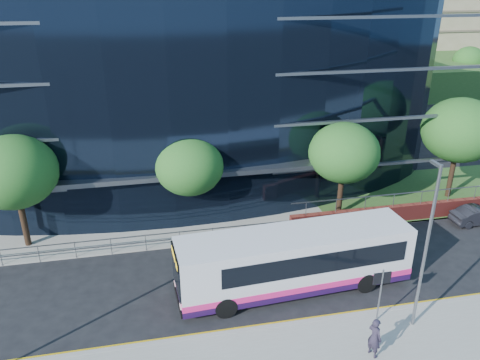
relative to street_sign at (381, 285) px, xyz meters
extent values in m
plane|color=black|center=(-4.50, 1.59, -2.15)|extent=(200.00, 200.00, 0.00)
cube|color=gray|center=(-4.50, 0.59, -2.07)|extent=(80.00, 0.25, 0.16)
cube|color=gold|center=(-4.50, 0.79, -2.14)|extent=(80.00, 0.08, 0.01)
cube|color=gold|center=(-4.50, 0.94, -2.14)|extent=(80.00, 0.08, 0.01)
cube|color=gray|center=(-10.50, 12.59, -2.10)|extent=(50.00, 8.00, 0.10)
cube|color=black|center=(-8.50, 25.59, 5.85)|extent=(38.00, 16.00, 16.00)
cube|color=#595E66|center=(-8.50, 11.09, 1.55)|extent=(22.00, 1.20, 0.30)
cube|color=slate|center=(-12.50, 8.59, -1.10)|extent=(24.00, 0.05, 0.05)
cube|color=slate|center=(-12.50, 8.59, -1.55)|extent=(24.00, 0.05, 0.05)
cylinder|color=slate|center=(-12.50, 8.59, -1.60)|extent=(0.04, 0.04, 1.10)
cube|color=#2D511E|center=(27.50, 57.59, -0.15)|extent=(60.00, 42.00, 4.00)
cylinder|color=slate|center=(0.00, -0.01, -0.60)|extent=(0.08, 0.08, 2.80)
cube|color=black|center=(0.00, 0.01, 0.35)|extent=(0.85, 0.06, 0.60)
cylinder|color=black|center=(-17.50, 10.59, -0.50)|extent=(0.36, 0.36, 3.30)
ellipsoid|color=#164F1D|center=(-17.50, 10.59, 2.73)|extent=(4.95, 4.95, 4.21)
cylinder|color=black|center=(-7.50, 11.09, -0.72)|extent=(0.36, 0.36, 2.86)
ellipsoid|color=#164F1D|center=(-7.50, 11.09, 2.08)|extent=(4.29, 4.29, 3.65)
cylinder|color=black|center=(2.50, 10.59, -0.61)|extent=(0.36, 0.36, 3.08)
ellipsoid|color=#164F1D|center=(2.50, 10.59, 2.40)|extent=(4.62, 4.62, 3.93)
cylinder|color=black|center=(11.50, 11.59, -0.39)|extent=(0.36, 0.36, 3.52)
ellipsoid|color=#164F1D|center=(11.50, 11.59, 3.05)|extent=(5.28, 5.28, 4.49)
cylinder|color=black|center=(19.50, 41.59, -0.61)|extent=(0.36, 0.36, 3.08)
ellipsoid|color=#164F1D|center=(19.50, 41.59, 2.40)|extent=(4.62, 4.62, 3.93)
cylinder|color=black|center=(35.50, 43.59, -0.72)|extent=(0.36, 0.36, 2.86)
ellipsoid|color=#164F1D|center=(35.50, 43.59, 2.08)|extent=(4.29, 4.29, 3.65)
cylinder|color=slate|center=(1.50, -0.61, 2.00)|extent=(0.14, 0.14, 8.00)
cube|color=slate|center=(1.50, -0.26, 5.90)|extent=(0.15, 0.70, 0.12)
cube|color=silver|center=(-3.04, 3.34, -0.32)|extent=(12.18, 3.49, 2.90)
cube|color=#250E3D|center=(-3.04, 3.34, -1.60)|extent=(12.20, 3.54, 0.33)
cube|color=#E92276|center=(-3.04, 3.34, -1.27)|extent=(12.20, 3.54, 0.33)
cube|color=black|center=(-2.38, 3.38, 0.09)|extent=(9.78, 3.39, 1.09)
cube|color=black|center=(-9.07, 2.96, -0.18)|extent=(0.23, 2.35, 1.69)
cube|color=black|center=(-9.08, 2.95, 0.82)|extent=(0.24, 2.24, 0.44)
cube|color=yellow|center=(-9.13, 3.22, 0.82)|extent=(0.12, 1.20, 0.24)
cube|color=black|center=(-9.07, 2.96, -1.66)|extent=(0.27, 2.63, 0.26)
cylinder|color=black|center=(-6.89, 1.84, -1.60)|extent=(1.11, 0.40, 1.09)
cylinder|color=black|center=(0.54, 2.31, -1.60)|extent=(1.11, 0.40, 1.09)
imported|color=black|center=(11.04, 7.64, -1.55)|extent=(3.67, 1.41, 1.20)
imported|color=#262030|center=(-1.20, -2.01, -1.06)|extent=(0.66, 0.80, 1.88)
camera|label=1|loc=(-9.85, -15.92, 12.87)|focal=35.00mm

